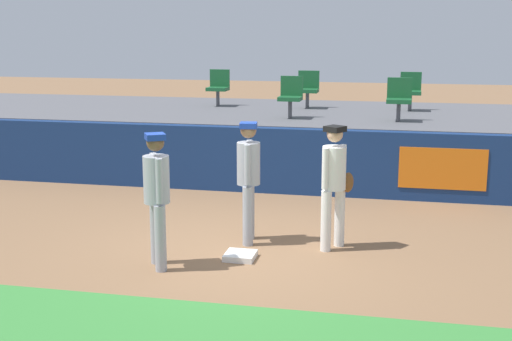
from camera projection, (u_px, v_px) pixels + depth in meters
name	position (u px, v px, depth m)	size (l,w,h in m)	color
ground_plane	(234.00, 254.00, 9.34)	(60.00, 60.00, 0.00)	#846042
first_base	(240.00, 256.00, 9.14)	(0.40, 0.40, 0.08)	white
player_fielder_home	(335.00, 179.00, 9.38)	(0.52, 0.46, 1.73)	white
player_runner_visitor	(249.00, 174.00, 9.66)	(0.37, 0.48, 1.73)	#9EA3AD
player_coach_visitor	(157.00, 191.00, 8.63)	(0.45, 0.45, 1.74)	#9EA3AD
field_wall	(282.00, 161.00, 12.65)	(18.00, 0.26, 1.22)	navy
bleacher_platform	(301.00, 139.00, 15.11)	(18.00, 4.80, 1.22)	#59595E
seat_back_left	(219.00, 86.00, 15.96)	(0.47, 0.44, 0.84)	#4C4C51
seat_back_center	(308.00, 87.00, 15.52)	(0.48, 0.44, 0.84)	#4C4C51
seat_front_right	(399.00, 97.00, 13.38)	(0.48, 0.44, 0.84)	#4C4C51
seat_back_right	(411.00, 89.00, 15.06)	(0.46, 0.44, 0.84)	#4C4C51
seat_front_center	(291.00, 95.00, 13.82)	(0.45, 0.44, 0.84)	#4C4C51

